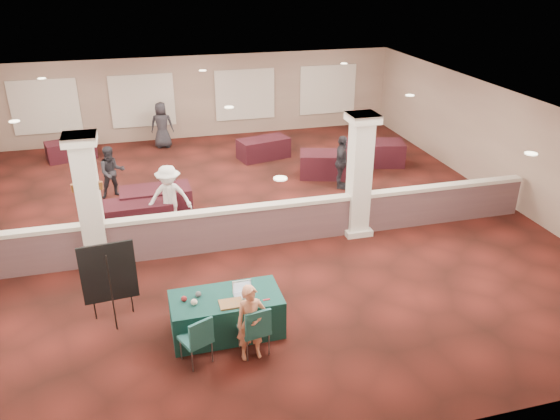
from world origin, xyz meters
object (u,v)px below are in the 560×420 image
object	(u,v)px
near_table	(227,314)
easel_board	(109,273)
far_table_front_center	(156,201)
conf_chair_side	(198,337)
far_table_front_right	(330,165)
attendee_b	(169,198)
conf_chair_main	(255,327)
attendee_c	(341,162)
far_table_back_left	(71,150)
attendee_d	(162,125)
far_table_front_left	(139,214)
far_table_back_right	(374,153)
far_table_back_center	(263,148)
woman	(251,323)
attendee_a	(112,172)

from	to	relation	value
near_table	easel_board	bearing A→B (deg)	156.63
far_table_front_center	conf_chair_side	bearing A→B (deg)	-86.90
far_table_front_right	attendee_b	world-z (taller)	attendee_b
conf_chair_main	far_table_front_center	world-z (taller)	conf_chair_main
far_table_front_center	attendee_c	distance (m)	5.73
far_table_back_left	attendee_c	distance (m)	9.77
attendee_d	far_table_front_left	bearing A→B (deg)	88.76
near_table	far_table_front_center	distance (m)	5.87
far_table_back_right	far_table_front_right	bearing A→B (deg)	-159.88
far_table_front_left	easel_board	bearing A→B (deg)	-98.29
far_table_front_right	attendee_d	distance (m)	6.81
far_table_front_right	far_table_back_center	xyz separation A→B (m)	(-1.71, 2.30, -0.04)
far_table_front_left	attendee_b	xyz separation A→B (m)	(0.83, -0.30, 0.52)
far_table_front_center	attendee_d	xyz separation A→B (m)	(0.60, 5.99, 0.47)
conf_chair_main	woman	size ratio (longest dim) A/B	0.68
far_table_front_left	far_table_front_right	world-z (taller)	far_table_front_right
easel_board	far_table_back_center	bearing A→B (deg)	54.82
conf_chair_main	attendee_b	xyz separation A→B (m)	(-1.06, 5.57, 0.28)
attendee_a	far_table_back_left	bearing A→B (deg)	100.21
far_table_back_center	attendee_b	world-z (taller)	attendee_b
attendee_d	far_table_back_right	bearing A→B (deg)	159.46
conf_chair_side	far_table_back_center	world-z (taller)	conf_chair_side
near_table	easel_board	size ratio (longest dim) A/B	1.19
attendee_d	far_table_back_left	bearing A→B (deg)	16.72
conf_chair_side	far_table_back_right	bearing A→B (deg)	26.85
far_table_front_center	far_table_back_left	bearing A→B (deg)	116.05
far_table_front_center	far_table_front_right	distance (m)	5.91
far_table_front_right	attendee_a	bearing A→B (deg)	179.56
attendee_c	far_table_back_left	bearing A→B (deg)	87.81
attendee_d	near_table	bearing A→B (deg)	99.97
far_table_front_left	near_table	bearing A→B (deg)	-73.65
attendee_c	far_table_back_right	bearing A→B (deg)	-19.14
attendee_c	attendee_d	xyz separation A→B (m)	(-5.10, 5.50, 0.02)
easel_board	attendee_d	xyz separation A→B (m)	(1.71, 10.89, -0.25)
attendee_a	attendee_b	distance (m)	2.98
far_table_back_right	attendee_b	distance (m)	7.93
attendee_a	attendee_c	distance (m)	6.95
attendee_b	attendee_c	bearing A→B (deg)	25.45
woman	attendee_c	xyz separation A→B (m)	(4.39, 7.12, 0.10)
near_table	woman	distance (m)	0.96
far_table_front_right	attendee_b	distance (m)	5.96
attendee_d	conf_chair_side	bearing A→B (deg)	96.95
woman	far_table_back_left	bearing A→B (deg)	104.19
attendee_b	conf_chair_main	bearing A→B (deg)	-69.39
far_table_back_right	attendee_c	size ratio (longest dim) A/B	1.19
near_table	far_table_front_left	size ratio (longest dim) A/B	1.17
far_table_front_left	far_table_back_right	world-z (taller)	far_table_back_right
easel_board	conf_chair_main	bearing A→B (deg)	-38.77
far_table_front_right	conf_chair_main	bearing A→B (deg)	-118.11
far_table_front_center	woman	bearing A→B (deg)	-78.91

